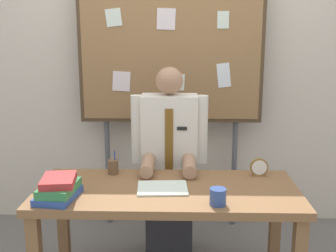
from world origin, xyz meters
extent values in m
cube|color=beige|center=(0.00, 1.22, 1.35)|extent=(6.40, 0.08, 2.70)
cube|color=brown|center=(0.00, 0.00, 0.72)|extent=(1.60, 0.69, 0.05)
cube|color=brown|center=(-0.74, 0.29, 0.35)|extent=(0.07, 0.07, 0.69)
cube|color=brown|center=(0.74, 0.29, 0.35)|extent=(0.07, 0.07, 0.69)
cube|color=#2D2D33|center=(0.00, 0.54, 0.22)|extent=(0.34, 0.30, 0.44)
cube|color=silver|center=(0.00, 0.54, 0.83)|extent=(0.40, 0.22, 0.79)
sphere|color=#A87A5B|center=(0.00, 0.54, 1.33)|extent=(0.19, 0.19, 0.19)
cylinder|color=silver|center=(-0.23, 0.52, 0.98)|extent=(0.09, 0.09, 0.49)
cylinder|color=silver|center=(0.23, 0.52, 0.98)|extent=(0.09, 0.09, 0.49)
cylinder|color=#A87A5B|center=(-0.14, 0.28, 0.79)|extent=(0.09, 0.30, 0.09)
cylinder|color=#A87A5B|center=(0.14, 0.28, 0.79)|extent=(0.09, 0.30, 0.09)
cube|color=brown|center=(0.00, 0.43, 0.89)|extent=(0.06, 0.01, 0.51)
cube|color=black|center=(0.09, 0.43, 1.01)|extent=(0.07, 0.01, 0.02)
cube|color=#4C3823|center=(0.00, 1.02, 1.54)|extent=(1.50, 0.05, 1.22)
cube|color=olive|center=(0.00, 1.01, 1.54)|extent=(1.44, 0.04, 1.16)
cylinder|color=#59595E|center=(-0.55, 1.05, 0.48)|extent=(0.04, 0.04, 0.96)
cylinder|color=#59595E|center=(0.55, 1.05, 0.48)|extent=(0.04, 0.04, 0.96)
cube|color=silver|center=(0.04, 0.99, 1.27)|extent=(0.14, 0.00, 0.14)
cube|color=silver|center=(-0.40, 0.99, 1.27)|extent=(0.15, 0.00, 0.17)
cube|color=silver|center=(0.41, 0.99, 1.76)|extent=(0.09, 0.00, 0.13)
cube|color=white|center=(0.43, 0.99, 1.32)|extent=(0.12, 0.00, 0.20)
cube|color=silver|center=(-0.04, 0.99, 1.76)|extent=(0.15, 0.00, 0.17)
cube|color=silver|center=(-0.45, 0.99, 1.78)|extent=(0.14, 0.00, 0.15)
cube|color=#2D4C99|center=(-0.62, -0.18, 0.76)|extent=(0.23, 0.30, 0.04)
cube|color=#337F47|center=(-0.61, -0.18, 0.80)|extent=(0.20, 0.29, 0.05)
cube|color=#B22D2D|center=(-0.61, -0.18, 0.85)|extent=(0.21, 0.25, 0.04)
cube|color=silver|center=(-0.03, -0.02, 0.75)|extent=(0.31, 0.26, 0.01)
cylinder|color=olive|center=(0.60, 0.24, 0.80)|extent=(0.12, 0.02, 0.12)
cylinder|color=white|center=(0.60, 0.22, 0.80)|extent=(0.10, 0.00, 0.10)
cube|color=olive|center=(0.60, 0.24, 0.75)|extent=(0.08, 0.04, 0.01)
cylinder|color=#334C8C|center=(0.28, -0.25, 0.79)|extent=(0.09, 0.09, 0.09)
cylinder|color=brown|center=(-0.37, 0.25, 0.79)|extent=(0.07, 0.07, 0.09)
cylinder|color=#263399|center=(-0.36, 0.25, 0.83)|extent=(0.01, 0.01, 0.15)
cylinder|color=maroon|center=(-0.36, 0.26, 0.83)|extent=(0.01, 0.01, 0.15)
camera|label=1|loc=(0.07, -2.41, 1.68)|focal=44.91mm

